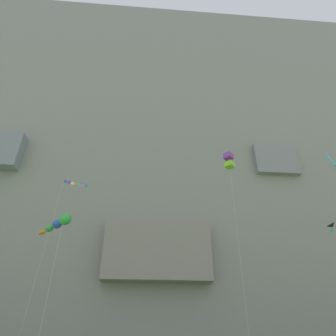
{
  "coord_description": "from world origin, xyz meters",
  "views": [
    {
      "loc": [
        -2.15,
        -0.89,
        3.07
      ],
      "look_at": [
        0.06,
        26.11,
        19.84
      ],
      "focal_mm": 32.49,
      "sensor_mm": 36.0,
      "label": 1
    }
  ],
  "objects": [
    {
      "name": "kite_windsock_mid_left",
      "position": [
        -10.26,
        26.83,
        13.62
      ],
      "size": [
        4.57,
        8.9,
        14.13
      ],
      "color": "green",
      "rests_on": "ground"
    },
    {
      "name": "kite_box_far_left",
      "position": [
        7.23,
        27.69,
        22.14
      ],
      "size": [
        2.49,
        5.62,
        23.09
      ],
      "color": "purple",
      "rests_on": "ground"
    },
    {
      "name": "cliff_face",
      "position": [
        -0.03,
        56.66,
        41.32
      ],
      "size": [
        180.0,
        23.63,
        82.72
      ],
      "color": "gray",
      "rests_on": "ground"
    },
    {
      "name": "kite_banner_low_left",
      "position": [
        -11.21,
        33.15,
        19.66
      ],
      "size": [
        2.83,
        5.5,
        21.77
      ],
      "color": "black",
      "rests_on": "ground"
    },
    {
      "name": "kite_delta_high_right",
      "position": [
        16.21,
        26.45,
        13.02
      ],
      "size": [
        2.2,
        6.51,
        13.85
      ],
      "color": "black",
      "rests_on": "ground"
    },
    {
      "name": "kite_diamond_upper_right",
      "position": [
        17.38,
        24.43,
        19.98
      ],
      "size": [
        2.89,
        6.03,
        21.59
      ],
      "color": "#38B2D1",
      "rests_on": "ground"
    }
  ]
}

